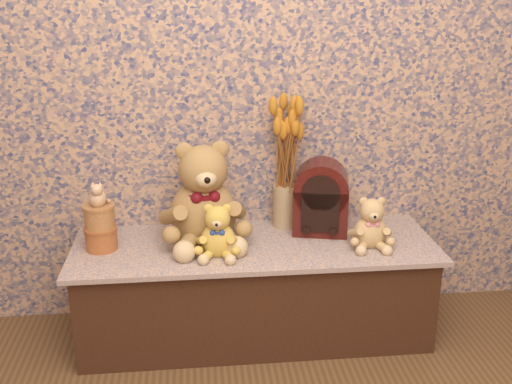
{
  "coord_description": "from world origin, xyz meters",
  "views": [
    {
      "loc": [
        -0.24,
        -1.04,
        1.43
      ],
      "look_at": [
        0.0,
        1.2,
        0.66
      ],
      "focal_mm": 42.77,
      "sensor_mm": 36.0,
      "label": 1
    }
  ],
  "objects_px": {
    "teddy_small": "(371,220)",
    "cat_figurine": "(97,193)",
    "cathedral_radio": "(321,197)",
    "teddy_medium": "(218,227)",
    "teddy_large": "(203,188)",
    "ceramic_vase": "(285,206)",
    "biscuit_tin_lower": "(101,238)"
  },
  "relations": [
    {
      "from": "teddy_small",
      "to": "cat_figurine",
      "type": "bearing_deg",
      "value": -178.99
    },
    {
      "from": "cat_figurine",
      "to": "cathedral_radio",
      "type": "bearing_deg",
      "value": -2.22
    },
    {
      "from": "cathedral_radio",
      "to": "teddy_medium",
      "type": "bearing_deg",
      "value": -144.15
    },
    {
      "from": "teddy_medium",
      "to": "teddy_small",
      "type": "distance_m",
      "value": 0.62
    },
    {
      "from": "teddy_large",
      "to": "teddy_medium",
      "type": "xyz_separation_m",
      "value": [
        0.05,
        -0.15,
        -0.11
      ]
    },
    {
      "from": "cathedral_radio",
      "to": "cat_figurine",
      "type": "xyz_separation_m",
      "value": [
        -0.91,
        -0.09,
        0.08
      ]
    },
    {
      "from": "teddy_small",
      "to": "cathedral_radio",
      "type": "height_order",
      "value": "cathedral_radio"
    },
    {
      "from": "cathedral_radio",
      "to": "ceramic_vase",
      "type": "relative_size",
      "value": 1.7
    },
    {
      "from": "cathedral_radio",
      "to": "ceramic_vase",
      "type": "distance_m",
      "value": 0.17
    },
    {
      "from": "teddy_medium",
      "to": "cat_figurine",
      "type": "bearing_deg",
      "value": 174.54
    },
    {
      "from": "teddy_large",
      "to": "cat_figurine",
      "type": "height_order",
      "value": "teddy_large"
    },
    {
      "from": "teddy_small",
      "to": "ceramic_vase",
      "type": "height_order",
      "value": "teddy_small"
    },
    {
      "from": "teddy_medium",
      "to": "biscuit_tin_lower",
      "type": "height_order",
      "value": "teddy_medium"
    },
    {
      "from": "teddy_small",
      "to": "biscuit_tin_lower",
      "type": "distance_m",
      "value": 1.08
    },
    {
      "from": "teddy_small",
      "to": "cathedral_radio",
      "type": "relative_size",
      "value": 0.71
    },
    {
      "from": "teddy_large",
      "to": "teddy_small",
      "type": "relative_size",
      "value": 2.01
    },
    {
      "from": "ceramic_vase",
      "to": "teddy_medium",
      "type": "bearing_deg",
      "value": -138.82
    },
    {
      "from": "teddy_large",
      "to": "cat_figurine",
      "type": "relative_size",
      "value": 4.15
    },
    {
      "from": "teddy_large",
      "to": "ceramic_vase",
      "type": "distance_m",
      "value": 0.4
    },
    {
      "from": "biscuit_tin_lower",
      "to": "ceramic_vase",
      "type": "bearing_deg",
      "value": 12.52
    },
    {
      "from": "ceramic_vase",
      "to": "cat_figurine",
      "type": "xyz_separation_m",
      "value": [
        -0.77,
        -0.17,
        0.15
      ]
    },
    {
      "from": "teddy_large",
      "to": "teddy_small",
      "type": "bearing_deg",
      "value": -17.49
    },
    {
      "from": "teddy_medium",
      "to": "cathedral_radio",
      "type": "bearing_deg",
      "value": 29.09
    },
    {
      "from": "teddy_small",
      "to": "cathedral_radio",
      "type": "bearing_deg",
      "value": 140.81
    },
    {
      "from": "teddy_large",
      "to": "ceramic_vase",
      "type": "bearing_deg",
      "value": 11.79
    },
    {
      "from": "cathedral_radio",
      "to": "cat_figurine",
      "type": "height_order",
      "value": "cathedral_radio"
    },
    {
      "from": "teddy_large",
      "to": "biscuit_tin_lower",
      "type": "xyz_separation_m",
      "value": [
        -0.41,
        -0.05,
        -0.18
      ]
    },
    {
      "from": "teddy_small",
      "to": "cat_figurine",
      "type": "distance_m",
      "value": 1.09
    },
    {
      "from": "teddy_large",
      "to": "teddy_medium",
      "type": "bearing_deg",
      "value": -77.41
    },
    {
      "from": "cat_figurine",
      "to": "teddy_small",
      "type": "bearing_deg",
      "value": -11.93
    },
    {
      "from": "teddy_small",
      "to": "cathedral_radio",
      "type": "xyz_separation_m",
      "value": [
        -0.17,
        0.17,
        0.04
      ]
    },
    {
      "from": "teddy_medium",
      "to": "cathedral_radio",
      "type": "relative_size",
      "value": 0.72
    }
  ]
}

